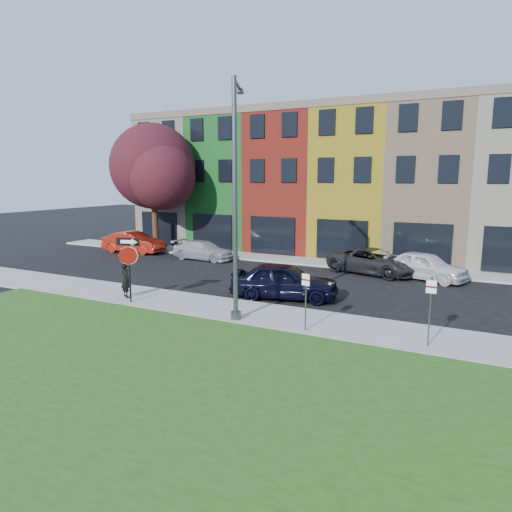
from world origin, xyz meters
The scene contains 15 objects.
ground centered at (0.00, 0.00, 0.00)m, with size 120.00×120.00×0.00m, color black.
sidewalk_near centered at (2.00, 3.00, 0.06)m, with size 40.00×3.00×0.12m, color gray.
sidewalk_far centered at (-3.00, 15.00, 0.06)m, with size 40.00×2.40×0.12m, color gray.
rowhouse_block centered at (-2.50, 21.18, 4.99)m, with size 30.00×10.12×10.00m.
stop_sign centered at (-5.30, 1.96, 2.15)m, with size 1.02×0.32×2.84m.
man centered at (-6.02, 2.49, 0.93)m, with size 0.70×0.59×1.63m, color black.
sedan_near centered at (0.32, 5.94, 0.83)m, with size 5.22×3.05×1.67m, color black.
parked_car_red centered at (-14.81, 12.87, 0.78)m, with size 4.83×1.97×1.56m, color maroon.
parked_car_silver centered at (-8.63, 12.83, 0.64)m, with size 4.44×1.89×1.28m, color #A7A6AB.
parked_car_dark centered at (2.73, 13.34, 0.74)m, with size 5.76×3.76×1.47m, color black.
parked_car_white centered at (5.59, 13.03, 0.77)m, with size 4.84×3.14×1.53m, color silver.
street_lamp centered at (-0.04, 2.08, 4.62)m, with size 1.24×2.44×8.94m.
parking_sign_a centered at (2.89, 1.89, 1.46)m, with size 0.32×0.12×2.15m.
parking_sign_b centered at (6.99, 2.21, 1.54)m, with size 0.32×0.09×2.30m.
tree_purple centered at (-13.69, 14.26, 6.16)m, with size 7.48×6.54×9.32m.
Camera 1 is at (8.38, -12.85, 5.50)m, focal length 32.00 mm.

